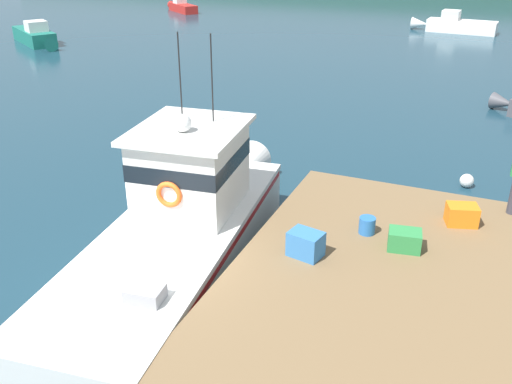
{
  "coord_description": "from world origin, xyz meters",
  "views": [
    {
      "loc": [
        5.58,
        -7.87,
        6.68
      ],
      "look_at": [
        1.2,
        2.42,
        1.4
      ],
      "focal_mm": 39.42,
      "sensor_mm": 36.0,
      "label": 1
    }
  ],
  "objects_px": {
    "crate_stack_mid_dock": "(462,215)",
    "moored_boat_near_channel": "(36,36)",
    "bait_bucket": "(367,225)",
    "moored_boat_outer_mooring": "(182,7)",
    "mooring_buoy_channel_marker": "(467,181)",
    "moored_boat_off_the_point": "(456,25)",
    "crate_stack_near_edge": "(306,244)",
    "crate_single_by_cleat": "(404,240)",
    "main_fishing_boat": "(182,228)"
  },
  "relations": [
    {
      "from": "crate_stack_mid_dock",
      "to": "moored_boat_near_channel",
      "type": "distance_m",
      "value": 31.67
    },
    {
      "from": "bait_bucket",
      "to": "moored_boat_outer_mooring",
      "type": "relative_size",
      "value": 0.08
    },
    {
      "from": "crate_stack_mid_dock",
      "to": "mooring_buoy_channel_marker",
      "type": "distance_m",
      "value": 4.91
    },
    {
      "from": "moored_boat_outer_mooring",
      "to": "moored_boat_off_the_point",
      "type": "distance_m",
      "value": 23.12
    },
    {
      "from": "moored_boat_near_channel",
      "to": "mooring_buoy_channel_marker",
      "type": "bearing_deg",
      "value": -24.43
    },
    {
      "from": "moored_boat_outer_mooring",
      "to": "crate_stack_near_edge",
      "type": "bearing_deg",
      "value": -56.99
    },
    {
      "from": "crate_stack_mid_dock",
      "to": "moored_boat_near_channel",
      "type": "height_order",
      "value": "crate_stack_mid_dock"
    },
    {
      "from": "crate_stack_near_edge",
      "to": "bait_bucket",
      "type": "relative_size",
      "value": 1.76
    },
    {
      "from": "crate_single_by_cleat",
      "to": "moored_boat_near_channel",
      "type": "relative_size",
      "value": 0.11
    },
    {
      "from": "main_fishing_boat",
      "to": "moored_boat_near_channel",
      "type": "distance_m",
      "value": 28.62
    },
    {
      "from": "moored_boat_near_channel",
      "to": "moored_boat_outer_mooring",
      "type": "xyz_separation_m",
      "value": [
        0.82,
        16.79,
        -0.1
      ]
    },
    {
      "from": "crate_stack_near_edge",
      "to": "bait_bucket",
      "type": "distance_m",
      "value": 1.53
    },
    {
      "from": "moored_boat_near_channel",
      "to": "moored_boat_outer_mooring",
      "type": "height_order",
      "value": "moored_boat_near_channel"
    },
    {
      "from": "moored_boat_near_channel",
      "to": "moored_boat_off_the_point",
      "type": "bearing_deg",
      "value": 32.07
    },
    {
      "from": "crate_stack_near_edge",
      "to": "moored_boat_off_the_point",
      "type": "distance_m",
      "value": 34.25
    },
    {
      "from": "moored_boat_off_the_point",
      "to": "moored_boat_near_channel",
      "type": "bearing_deg",
      "value": -147.93
    },
    {
      "from": "crate_stack_mid_dock",
      "to": "crate_stack_near_edge",
      "type": "relative_size",
      "value": 1.0
    },
    {
      "from": "crate_stack_mid_dock",
      "to": "bait_bucket",
      "type": "xyz_separation_m",
      "value": [
        -1.68,
        -1.13,
        -0.04
      ]
    },
    {
      "from": "crate_single_by_cleat",
      "to": "moored_boat_outer_mooring",
      "type": "distance_m",
      "value": 43.15
    },
    {
      "from": "crate_stack_near_edge",
      "to": "moored_boat_near_channel",
      "type": "relative_size",
      "value": 0.11
    },
    {
      "from": "moored_boat_off_the_point",
      "to": "mooring_buoy_channel_marker",
      "type": "height_order",
      "value": "moored_boat_off_the_point"
    },
    {
      "from": "crate_stack_near_edge",
      "to": "moored_boat_off_the_point",
      "type": "bearing_deg",
      "value": 90.63
    },
    {
      "from": "moored_boat_outer_mooring",
      "to": "mooring_buoy_channel_marker",
      "type": "bearing_deg",
      "value": -48.17
    },
    {
      "from": "crate_single_by_cleat",
      "to": "moored_boat_off_the_point",
      "type": "xyz_separation_m",
      "value": [
        -2.0,
        33.29,
        -0.88
      ]
    },
    {
      "from": "crate_stack_mid_dock",
      "to": "moored_boat_outer_mooring",
      "type": "height_order",
      "value": "crate_stack_mid_dock"
    },
    {
      "from": "main_fishing_boat",
      "to": "crate_stack_near_edge",
      "type": "xyz_separation_m",
      "value": [
        2.81,
        -0.33,
        0.43
      ]
    },
    {
      "from": "crate_single_by_cleat",
      "to": "moored_boat_near_channel",
      "type": "height_order",
      "value": "crate_single_by_cleat"
    },
    {
      "from": "main_fishing_boat",
      "to": "bait_bucket",
      "type": "bearing_deg",
      "value": 14.37
    },
    {
      "from": "main_fishing_boat",
      "to": "crate_stack_mid_dock",
      "type": "xyz_separation_m",
      "value": [
        5.34,
        2.06,
        0.4
      ]
    },
    {
      "from": "mooring_buoy_channel_marker",
      "to": "moored_boat_outer_mooring",
      "type": "bearing_deg",
      "value": 131.83
    },
    {
      "from": "moored_boat_outer_mooring",
      "to": "crate_stack_mid_dock",
      "type": "bearing_deg",
      "value": -52.37
    },
    {
      "from": "crate_stack_near_edge",
      "to": "crate_single_by_cleat",
      "type": "bearing_deg",
      "value": 30.24
    },
    {
      "from": "crate_stack_near_edge",
      "to": "main_fishing_boat",
      "type": "bearing_deg",
      "value": 173.22
    },
    {
      "from": "moored_boat_outer_mooring",
      "to": "moored_boat_off_the_point",
      "type": "height_order",
      "value": "moored_boat_off_the_point"
    },
    {
      "from": "crate_stack_mid_dock",
      "to": "moored_boat_off_the_point",
      "type": "height_order",
      "value": "crate_stack_mid_dock"
    },
    {
      "from": "bait_bucket",
      "to": "moored_boat_outer_mooring",
      "type": "height_order",
      "value": "bait_bucket"
    },
    {
      "from": "main_fishing_boat",
      "to": "moored_boat_near_channel",
      "type": "xyz_separation_m",
      "value": [
        -21.44,
        18.95,
        -0.5
      ]
    },
    {
      "from": "crate_stack_mid_dock",
      "to": "bait_bucket",
      "type": "bearing_deg",
      "value": -146.09
    },
    {
      "from": "bait_bucket",
      "to": "crate_stack_mid_dock",
      "type": "bearing_deg",
      "value": 33.91
    },
    {
      "from": "mooring_buoy_channel_marker",
      "to": "crate_single_by_cleat",
      "type": "bearing_deg",
      "value": -97.55
    },
    {
      "from": "crate_stack_near_edge",
      "to": "moored_boat_near_channel",
      "type": "distance_m",
      "value": 30.99
    },
    {
      "from": "mooring_buoy_channel_marker",
      "to": "crate_stack_mid_dock",
      "type": "bearing_deg",
      "value": -89.08
    },
    {
      "from": "bait_bucket",
      "to": "moored_boat_outer_mooring",
      "type": "distance_m",
      "value": 42.44
    },
    {
      "from": "main_fishing_boat",
      "to": "moored_boat_outer_mooring",
      "type": "relative_size",
      "value": 2.34
    },
    {
      "from": "moored_boat_near_channel",
      "to": "main_fishing_boat",
      "type": "bearing_deg",
      "value": -41.46
    },
    {
      "from": "mooring_buoy_channel_marker",
      "to": "bait_bucket",
      "type": "bearing_deg",
      "value": -105.23
    },
    {
      "from": "bait_bucket",
      "to": "moored_boat_near_channel",
      "type": "bearing_deg",
      "value": 144.34
    },
    {
      "from": "crate_stack_mid_dock",
      "to": "mooring_buoy_channel_marker",
      "type": "xyz_separation_m",
      "value": [
        -0.08,
        4.75,
        -1.21
      ]
    },
    {
      "from": "crate_single_by_cleat",
      "to": "mooring_buoy_channel_marker",
      "type": "distance_m",
      "value": 6.37
    },
    {
      "from": "crate_stack_near_edge",
      "to": "mooring_buoy_channel_marker",
      "type": "height_order",
      "value": "crate_stack_near_edge"
    }
  ]
}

